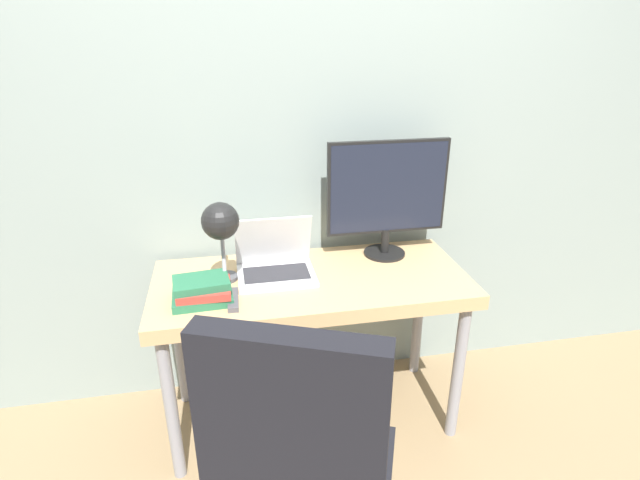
# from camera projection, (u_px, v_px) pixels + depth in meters

# --- Properties ---
(ground_plane) EXTENTS (12.00, 12.00, 0.00)m
(ground_plane) POSITION_uv_depth(u_px,v_px,m) (325.00, 463.00, 2.12)
(ground_plane) COLOR #937A56
(wall_back) EXTENTS (8.00, 0.05, 2.60)m
(wall_back) POSITION_uv_depth(u_px,v_px,m) (296.00, 127.00, 2.19)
(wall_back) COLOR gray
(wall_back) RESTS_ON ground_plane
(desk) EXTENTS (1.31, 0.58, 0.74)m
(desk) POSITION_uv_depth(u_px,v_px,m) (311.00, 294.00, 2.12)
(desk) COLOR tan
(desk) RESTS_ON ground_plane
(laptop) EXTENTS (0.32, 0.25, 0.25)m
(laptop) POSITION_uv_depth(u_px,v_px,m) (275.00, 263.00, 2.09)
(laptop) COLOR silver
(laptop) RESTS_ON desk
(monitor) EXTENTS (0.54, 0.19, 0.53)m
(monitor) POSITION_uv_depth(u_px,v_px,m) (387.00, 193.00, 2.19)
(monitor) COLOR black
(monitor) RESTS_ON desk
(desk_lamp) EXTENTS (0.14, 0.26, 0.38)m
(desk_lamp) POSITION_uv_depth(u_px,v_px,m) (221.00, 225.00, 1.84)
(desk_lamp) COLOR #4C4C51
(desk_lamp) RESTS_ON desk
(book_stack) EXTENTS (0.23, 0.18, 0.09)m
(book_stack) POSITION_uv_depth(u_px,v_px,m) (203.00, 290.00, 1.90)
(book_stack) COLOR #286B47
(book_stack) RESTS_ON desk
(tv_remote) EXTENTS (0.04, 0.16, 0.02)m
(tv_remote) POSITION_uv_depth(u_px,v_px,m) (233.00, 300.00, 1.90)
(tv_remote) COLOR #4C4C51
(tv_remote) RESTS_ON desk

